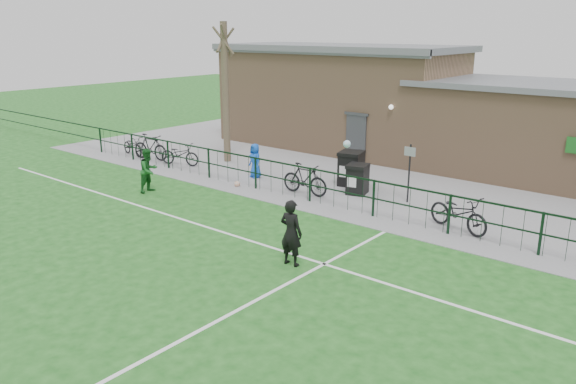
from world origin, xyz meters
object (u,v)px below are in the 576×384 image
Objects in this scene: bicycle_d at (305,179)px; bicycle_b at (150,147)px; wheelie_bin_left at (351,169)px; spectator_child at (255,161)px; bicycle_e at (459,213)px; bicycle_c at (180,154)px; bicycle_a at (133,146)px; ball_ground at (237,184)px; sign_post at (409,174)px; bare_tree at (226,94)px; outfield_player at (149,170)px; wheelie_bin_right at (358,180)px.

bicycle_b is at bearing 87.70° from bicycle_d.
wheelie_bin_left is 3.84m from spectator_child.
bicycle_e is at bearing -93.47° from bicycle_d.
bicycle_a is at bearing 73.46° from bicycle_c.
spectator_child is 1.58m from ball_ground.
wheelie_bin_left is 0.70× the size of bicycle_a.
sign_post is at bearing 74.03° from bicycle_e.
bicycle_e is 8.74m from spectator_child.
bare_tree reaches higher than spectator_child.
bicycle_e is at bearing -109.23° from bicycle_c.
bicycle_a is 10.12m from bicycle_d.
ball_ground is at bearing 111.34° from bicycle_e.
bicycle_a is at bearing 51.79° from outfield_player.
bare_tree reaches higher than ball_ground.
spectator_child reaches higher than bicycle_d.
wheelie_bin_left is at bearing 40.21° from spectator_child.
ball_ground is (6.13, -0.74, -0.49)m from bicycle_b.
sign_post is 1.08× the size of bicycle_d.
bicycle_c is (3.22, 0.10, 0.03)m from bicycle_a.
bare_tree is 3.76× the size of outfield_player.
bicycle_c is (-10.17, -1.37, -0.52)m from sign_post.
bare_tree reaches higher than wheelie_bin_right.
bicycle_c is (-1.03, -1.85, -2.50)m from bare_tree.
bicycle_d is at bearing -152.22° from wheelie_bin_right.
wheelie_bin_right is at bearing 27.04° from ball_ground.
wheelie_bin_right is 11.58m from bicycle_a.
outfield_player reaches higher than wheelie_bin_left.
ball_ground is at bearing -39.87° from bare_tree.
bicycle_c is 0.98× the size of bicycle_d.
ball_ground is at bearing -159.06° from sign_post.
sign_post is (1.88, 0.21, 0.51)m from wheelie_bin_right.
bicycle_c is (1.84, 0.14, -0.10)m from bicycle_b.
bare_tree reaches higher than bicycle_a.
sign_post is at bearing 25.45° from spectator_child.
wheelie_bin_left reaches higher than ball_ground.
bicycle_a is 0.88× the size of bicycle_b.
outfield_player is at bearing -76.31° from bare_tree.
wheelie_bin_left is 7.44m from outfield_player.
bicycle_e is (14.46, -0.06, -0.04)m from bicycle_b.
bicycle_a is (-13.39, -1.47, -0.55)m from sign_post.
sign_post reaches higher than bicycle_d.
wheelie_bin_left is 10.90m from bicycle_a.
spectator_child is at bearing 173.75° from wheelie_bin_right.
outfield_player is (-10.32, -3.16, 0.24)m from bicycle_e.
bicycle_d is 2.75m from ball_ground.
bicycle_b is 8.73m from bicycle_d.
bicycle_c is 0.89× the size of bicycle_e.
bicycle_a is (-10.69, -2.10, -0.15)m from wheelie_bin_left.
sign_post reaches higher than wheelie_bin_right.
bare_tree is 12.02m from bicycle_e.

